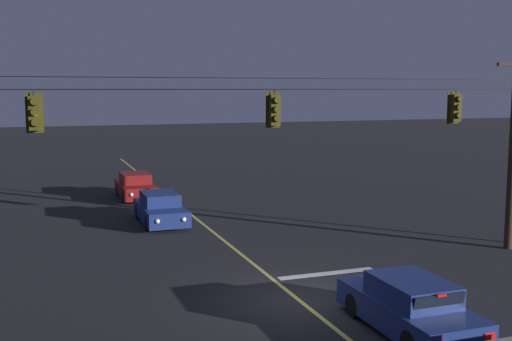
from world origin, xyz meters
TOP-DOWN VIEW (x-y plane):
  - ground_plane at (0.00, 0.00)m, footprint 180.00×180.00m
  - lane_centre_stripe at (0.00, 8.53)m, footprint 0.14×60.00m
  - stop_bar_paint at (1.90, 1.93)m, footprint 3.40×0.36m
  - signal_span_assembly at (-0.00, 2.53)m, footprint 21.45×0.32m
  - traffic_light_leftmost at (-6.93, 2.51)m, footprint 0.48×0.41m
  - traffic_light_left_inner at (0.27, 2.51)m, footprint 0.48×0.41m
  - traffic_light_centre at (7.17, 2.51)m, footprint 0.48×0.41m
  - car_waiting_near_lane at (1.64, -3.20)m, footprint 1.80×4.33m
  - car_oncoming_lead at (-1.75, 11.44)m, footprint 1.80×4.42m
  - car_oncoming_trailing at (-1.79, 18.40)m, footprint 1.80×4.42m

SIDE VIEW (x-z plane):
  - ground_plane at x=0.00m, z-range 0.00..0.00m
  - lane_centre_stripe at x=0.00m, z-range 0.00..0.01m
  - stop_bar_paint at x=1.90m, z-range 0.00..0.01m
  - car_oncoming_lead at x=-1.75m, z-range -0.05..1.34m
  - car_oncoming_trailing at x=-1.79m, z-range -0.05..1.34m
  - car_waiting_near_lane at x=1.64m, z-range -0.05..1.34m
  - signal_span_assembly at x=0.00m, z-range 0.16..7.56m
  - traffic_light_leftmost at x=-6.93m, z-range 4.74..5.96m
  - traffic_light_left_inner at x=0.27m, z-range 4.74..5.96m
  - traffic_light_centre at x=7.17m, z-range 4.74..5.96m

